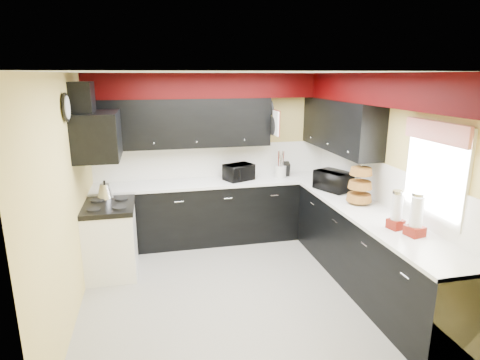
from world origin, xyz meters
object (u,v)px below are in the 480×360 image
at_px(microwave, 333,181).
at_px(knife_block, 286,169).
at_px(toaster_oven, 239,172).
at_px(kettle, 105,191).
at_px(utensil_crock, 281,172).

relative_size(microwave, knife_block, 2.24).
height_order(toaster_oven, kettle, toaster_oven).
distance_m(knife_block, kettle, 2.71).
relative_size(toaster_oven, kettle, 1.97).
bearing_deg(microwave, utensil_crock, 6.40).
xyz_separation_m(utensil_crock, kettle, (-2.54, -0.46, -0.02)).
bearing_deg(microwave, knife_block, -1.51).
relative_size(toaster_oven, microwave, 0.87).
xyz_separation_m(knife_block, kettle, (-2.66, -0.54, -0.03)).
relative_size(toaster_oven, utensil_crock, 2.29).
relative_size(microwave, kettle, 2.27).
bearing_deg(knife_block, toaster_oven, -167.95).
bearing_deg(utensil_crock, knife_block, 34.19).
height_order(microwave, utensil_crock, microwave).
xyz_separation_m(microwave, knife_block, (-0.37, 0.91, -0.03)).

